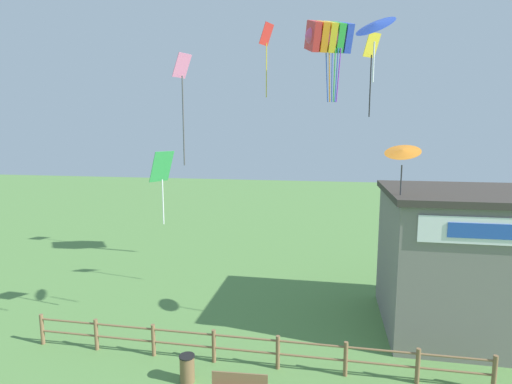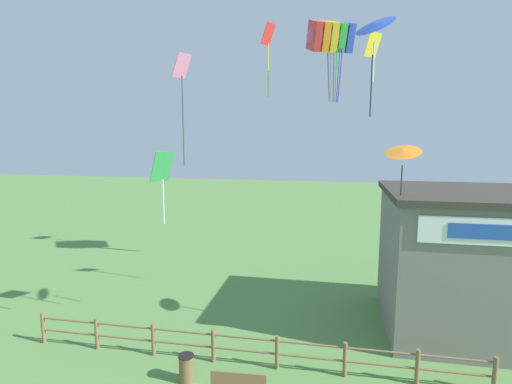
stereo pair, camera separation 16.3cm
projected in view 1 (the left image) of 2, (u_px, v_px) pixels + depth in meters
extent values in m
cylinder|color=brown|center=(42.00, 329.00, 14.72)|extent=(0.14, 0.14, 1.16)
cylinder|color=brown|center=(96.00, 335.00, 14.33)|extent=(0.14, 0.14, 1.16)
cylinder|color=brown|center=(153.00, 340.00, 13.95)|extent=(0.14, 0.14, 1.16)
cylinder|color=brown|center=(214.00, 346.00, 13.56)|extent=(0.14, 0.14, 1.16)
cylinder|color=brown|center=(278.00, 352.00, 13.17)|extent=(0.14, 0.14, 1.16)
cylinder|color=brown|center=(346.00, 359.00, 12.78)|extent=(0.14, 0.14, 1.16)
cylinder|color=brown|center=(418.00, 366.00, 12.40)|extent=(0.14, 0.14, 1.16)
cylinder|color=brown|center=(494.00, 373.00, 12.01)|extent=(0.14, 0.14, 1.16)
cylinder|color=brown|center=(245.00, 338.00, 13.31)|extent=(15.34, 0.07, 0.07)
cylinder|color=brown|center=(245.00, 351.00, 13.37)|extent=(15.34, 0.07, 0.07)
cube|color=slate|center=(483.00, 265.00, 15.51)|extent=(7.28, 5.36, 5.35)
cube|color=#38332D|center=(489.00, 194.00, 15.10)|extent=(7.58, 5.66, 0.24)
cube|color=brown|center=(240.00, 380.00, 11.52)|extent=(1.64, 0.14, 0.43)
cylinder|color=brown|center=(187.00, 369.00, 12.49)|extent=(0.46, 0.46, 0.84)
cylinder|color=black|center=(187.00, 356.00, 12.43)|extent=(0.50, 0.50, 0.04)
ellipsoid|color=#E54C8C|center=(329.00, 37.00, 20.26)|extent=(2.95, 2.53, 1.73)
cube|color=red|center=(313.00, 36.00, 20.10)|extent=(0.97, 1.77, 1.76)
cube|color=orange|center=(321.00, 36.00, 20.18)|extent=(0.97, 1.77, 1.76)
cube|color=yellow|center=(329.00, 37.00, 20.26)|extent=(0.97, 1.77, 1.76)
cube|color=green|center=(337.00, 37.00, 20.35)|extent=(0.97, 1.77, 1.76)
cube|color=blue|center=(344.00, 37.00, 20.43)|extent=(0.97, 1.77, 1.76)
cylinder|color=blue|center=(327.00, 76.00, 20.34)|extent=(0.23, 0.41, 2.64)
cylinder|color=orange|center=(329.00, 76.00, 20.32)|extent=(0.16, 0.42, 2.64)
cylinder|color=blue|center=(332.00, 75.00, 20.30)|extent=(0.09, 0.43, 2.64)
cylinder|color=green|center=(334.00, 75.00, 20.30)|extent=(0.09, 0.43, 2.64)
cylinder|color=blue|center=(337.00, 75.00, 20.30)|extent=(0.16, 0.42, 2.64)
cylinder|color=purple|center=(339.00, 75.00, 20.30)|extent=(0.23, 0.41, 2.64)
cube|color=yellow|center=(372.00, 45.00, 15.86)|extent=(0.72, 0.71, 0.90)
cylinder|color=black|center=(370.00, 86.00, 16.09)|extent=(0.05, 0.05, 2.43)
cube|color=green|center=(162.00, 167.00, 15.27)|extent=(0.82, 1.01, 1.17)
cylinder|color=white|center=(163.00, 202.00, 15.47)|extent=(0.05, 0.05, 1.76)
cone|color=blue|center=(375.00, 25.00, 12.52)|extent=(1.70, 1.67, 0.78)
cylinder|color=silver|center=(374.00, 62.00, 12.68)|extent=(0.05, 0.05, 1.24)
cube|color=red|center=(267.00, 34.00, 21.71)|extent=(0.76, 0.96, 1.09)
cylinder|color=yellow|center=(266.00, 71.00, 21.99)|extent=(0.05, 0.05, 2.90)
cube|color=pink|center=(182.00, 66.00, 13.05)|extent=(0.58, 0.68, 0.74)
cylinder|color=#4C4C51|center=(183.00, 121.00, 13.31)|extent=(0.05, 0.05, 2.95)
cone|color=orange|center=(403.00, 151.00, 13.82)|extent=(1.55, 1.51, 0.56)
cylinder|color=#333338|center=(400.00, 205.00, 14.10)|extent=(0.05, 0.05, 2.83)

